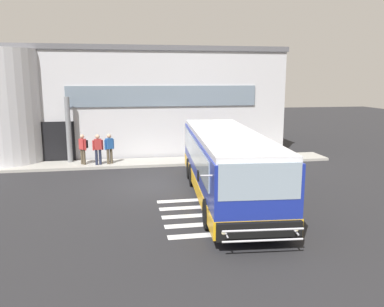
{
  "coord_description": "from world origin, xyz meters",
  "views": [
    {
      "loc": [
        -1.45,
        -17.31,
        4.83
      ],
      "look_at": [
        1.59,
        -0.26,
        1.5
      ],
      "focal_mm": 36.68,
      "sensor_mm": 36.0,
      "label": 1
    }
  ],
  "objects_px": {
    "bus_main_foreground": "(226,166)",
    "passenger_at_curb_edge": "(109,147)",
    "passenger_near_column": "(83,147)",
    "passenger_by_doorway": "(98,148)",
    "entry_support_column": "(68,130)"
  },
  "relations": [
    {
      "from": "bus_main_foreground",
      "to": "passenger_at_curb_edge",
      "type": "relative_size",
      "value": 6.51
    },
    {
      "from": "passenger_at_curb_edge",
      "to": "passenger_near_column",
      "type": "bearing_deg",
      "value": 175.92
    },
    {
      "from": "passenger_near_column",
      "to": "passenger_by_doorway",
      "type": "height_order",
      "value": "same"
    },
    {
      "from": "bus_main_foreground",
      "to": "passenger_near_column",
      "type": "xyz_separation_m",
      "value": [
        -6.27,
        6.88,
        -0.22
      ]
    },
    {
      "from": "bus_main_foreground",
      "to": "passenger_by_doorway",
      "type": "distance_m",
      "value": 8.6
    },
    {
      "from": "passenger_near_column",
      "to": "bus_main_foreground",
      "type": "bearing_deg",
      "value": -47.63
    },
    {
      "from": "bus_main_foreground",
      "to": "passenger_at_curb_edge",
      "type": "height_order",
      "value": "bus_main_foreground"
    },
    {
      "from": "passenger_by_doorway",
      "to": "bus_main_foreground",
      "type": "bearing_deg",
      "value": -50.55
    },
    {
      "from": "entry_support_column",
      "to": "passenger_by_doorway",
      "type": "xyz_separation_m",
      "value": [
        1.63,
        -1.04,
        -0.91
      ]
    },
    {
      "from": "entry_support_column",
      "to": "passenger_at_curb_edge",
      "type": "bearing_deg",
      "value": -22.09
    },
    {
      "from": "passenger_by_doorway",
      "to": "passenger_at_curb_edge",
      "type": "bearing_deg",
      "value": 12.49
    },
    {
      "from": "entry_support_column",
      "to": "passenger_by_doorway",
      "type": "distance_m",
      "value": 2.14
    },
    {
      "from": "entry_support_column",
      "to": "passenger_near_column",
      "type": "xyz_separation_m",
      "value": [
        0.82,
        -0.81,
        -0.88
      ]
    },
    {
      "from": "bus_main_foreground",
      "to": "passenger_by_doorway",
      "type": "xyz_separation_m",
      "value": [
        -5.46,
        6.64,
        -0.25
      ]
    },
    {
      "from": "entry_support_column",
      "to": "bus_main_foreground",
      "type": "relative_size",
      "value": 0.34
    }
  ]
}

